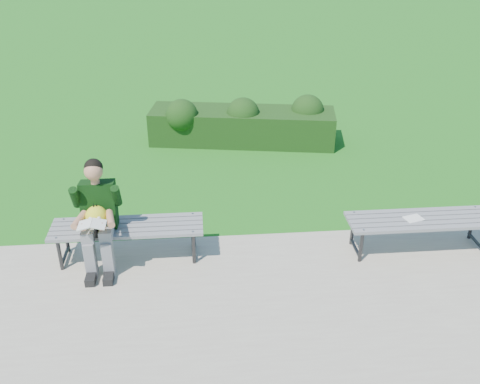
{
  "coord_description": "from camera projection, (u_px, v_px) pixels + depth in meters",
  "views": [
    {
      "loc": [
        -0.66,
        -5.88,
        3.8
      ],
      "look_at": [
        -0.17,
        -0.21,
        0.77
      ],
      "focal_mm": 40.0,
      "sensor_mm": 36.0,
      "label": 1
    }
  ],
  "objects": [
    {
      "name": "ground",
      "position": [
        252.0,
        236.0,
        7.01
      ],
      "size": [
        80.0,
        80.0,
        0.0
      ],
      "color": "#256817",
      "rests_on": "ground"
    },
    {
      "name": "walkway",
      "position": [
        270.0,
        327.0,
        5.47
      ],
      "size": [
        30.0,
        3.5,
        0.02
      ],
      "color": "#B0A596",
      "rests_on": "ground"
    },
    {
      "name": "hedge",
      "position": [
        243.0,
        123.0,
        9.65
      ],
      "size": [
        3.39,
        1.36,
        0.87
      ],
      "color": "#13360F",
      "rests_on": "ground"
    },
    {
      "name": "bench_left",
      "position": [
        127.0,
        229.0,
        6.37
      ],
      "size": [
        1.8,
        0.5,
        0.46
      ],
      "color": "slate",
      "rests_on": "walkway"
    },
    {
      "name": "bench_right",
      "position": [
        421.0,
        222.0,
        6.52
      ],
      "size": [
        1.8,
        0.5,
        0.46
      ],
      "color": "slate",
      "rests_on": "walkway"
    },
    {
      "name": "seated_boy",
      "position": [
        98.0,
        213.0,
        6.12
      ],
      "size": [
        0.56,
        0.76,
        1.31
      ],
      "color": "gray",
      "rests_on": "walkway"
    },
    {
      "name": "paper_sheet",
      "position": [
        414.0,
        218.0,
        6.49
      ],
      "size": [
        0.26,
        0.21,
        0.01
      ],
      "color": "white",
      "rests_on": "bench_right"
    }
  ]
}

